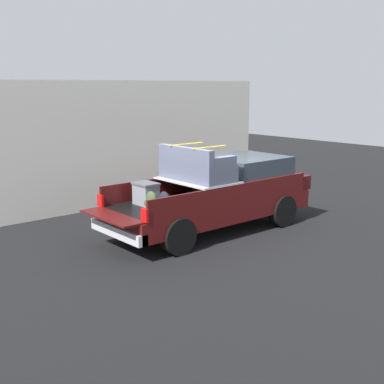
% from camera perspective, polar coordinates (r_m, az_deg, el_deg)
% --- Properties ---
extents(ground_plane, '(40.00, 40.00, 0.00)m').
position_cam_1_polar(ground_plane, '(12.87, 2.04, -4.43)').
color(ground_plane, black).
extents(pickup_truck, '(6.05, 2.06, 2.23)m').
position_cam_1_polar(pickup_truck, '(12.87, 3.21, -0.08)').
color(pickup_truck, '#470F0F').
rests_on(pickup_truck, ground_plane).
extents(building_facade, '(10.13, 0.36, 3.77)m').
position_cam_1_polar(building_facade, '(15.88, -6.77, 5.58)').
color(building_facade, silver).
rests_on(building_facade, ground_plane).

